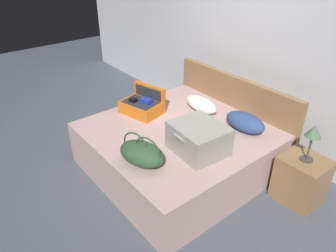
{
  "coord_description": "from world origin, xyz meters",
  "views": [
    {
      "loc": [
        2.3,
        -1.59,
        2.38
      ],
      "look_at": [
        0.0,
        0.26,
        0.63
      ],
      "focal_mm": 33.95,
      "sensor_mm": 36.0,
      "label": 1
    }
  ],
  "objects_px": {
    "pillow_center_head": "(245,122)",
    "nightstand": "(301,179)",
    "table_lamp": "(313,134)",
    "pillow_near_headboard": "(201,104)",
    "duffel_bag": "(142,153)",
    "hard_case_large": "(199,138)",
    "bed": "(177,149)",
    "hard_case_medium": "(142,105)"
  },
  "relations": [
    {
      "from": "pillow_center_head",
      "to": "nightstand",
      "type": "relative_size",
      "value": 0.96
    },
    {
      "from": "table_lamp",
      "to": "pillow_near_headboard",
      "type": "bearing_deg",
      "value": -175.72
    },
    {
      "from": "duffel_bag",
      "to": "pillow_near_headboard",
      "type": "xyz_separation_m",
      "value": [
        -0.45,
        1.21,
        -0.04
      ]
    },
    {
      "from": "hard_case_large",
      "to": "pillow_center_head",
      "type": "distance_m",
      "value": 0.68
    },
    {
      "from": "duffel_bag",
      "to": "hard_case_large",
      "type": "bearing_deg",
      "value": 71.76
    },
    {
      "from": "nightstand",
      "to": "bed",
      "type": "bearing_deg",
      "value": -151.21
    },
    {
      "from": "pillow_near_headboard",
      "to": "nightstand",
      "type": "height_order",
      "value": "pillow_near_headboard"
    },
    {
      "from": "pillow_center_head",
      "to": "table_lamp",
      "type": "height_order",
      "value": "table_lamp"
    },
    {
      "from": "hard_case_large",
      "to": "hard_case_medium",
      "type": "xyz_separation_m",
      "value": [
        -1.03,
        0.04,
        -0.05
      ]
    },
    {
      "from": "pillow_near_headboard",
      "to": "bed",
      "type": "bearing_deg",
      "value": -70.52
    },
    {
      "from": "bed",
      "to": "pillow_center_head",
      "type": "distance_m",
      "value": 0.83
    },
    {
      "from": "hard_case_medium",
      "to": "duffel_bag",
      "type": "height_order",
      "value": "duffel_bag"
    },
    {
      "from": "table_lamp",
      "to": "bed",
      "type": "bearing_deg",
      "value": -151.21
    },
    {
      "from": "hard_case_large",
      "to": "hard_case_medium",
      "type": "bearing_deg",
      "value": -177.41
    },
    {
      "from": "bed",
      "to": "pillow_center_head",
      "type": "relative_size",
      "value": 3.81
    },
    {
      "from": "hard_case_large",
      "to": "pillow_center_head",
      "type": "relative_size",
      "value": 1.16
    },
    {
      "from": "hard_case_large",
      "to": "duffel_bag",
      "type": "bearing_deg",
      "value": -103.53
    },
    {
      "from": "duffel_bag",
      "to": "pillow_center_head",
      "type": "xyz_separation_m",
      "value": [
        0.22,
        1.24,
        -0.01
      ]
    },
    {
      "from": "hard_case_large",
      "to": "duffel_bag",
      "type": "relative_size",
      "value": 1.03
    },
    {
      "from": "hard_case_large",
      "to": "nightstand",
      "type": "xyz_separation_m",
      "value": [
        0.76,
        0.76,
        -0.43
      ]
    },
    {
      "from": "hard_case_medium",
      "to": "pillow_near_headboard",
      "type": "bearing_deg",
      "value": 43.15
    },
    {
      "from": "nightstand",
      "to": "hard_case_medium",
      "type": "bearing_deg",
      "value": -158.08
    },
    {
      "from": "pillow_center_head",
      "to": "bed",
      "type": "bearing_deg",
      "value": -129.05
    },
    {
      "from": "hard_case_large",
      "to": "nightstand",
      "type": "height_order",
      "value": "hard_case_large"
    },
    {
      "from": "pillow_center_head",
      "to": "table_lamp",
      "type": "bearing_deg",
      "value": 5.92
    },
    {
      "from": "bed",
      "to": "nightstand",
      "type": "xyz_separation_m",
      "value": [
        1.19,
        0.66,
        -0.02
      ]
    },
    {
      "from": "bed",
      "to": "pillow_center_head",
      "type": "xyz_separation_m",
      "value": [
        0.47,
        0.58,
        0.37
      ]
    },
    {
      "from": "duffel_bag",
      "to": "nightstand",
      "type": "xyz_separation_m",
      "value": [
        0.94,
        1.31,
        -0.39
      ]
    },
    {
      "from": "hard_case_large",
      "to": "duffel_bag",
      "type": "xyz_separation_m",
      "value": [
        -0.18,
        -0.56,
        -0.04
      ]
    },
    {
      "from": "bed",
      "to": "table_lamp",
      "type": "xyz_separation_m",
      "value": [
        1.19,
        0.66,
        0.54
      ]
    },
    {
      "from": "table_lamp",
      "to": "nightstand",
      "type": "bearing_deg",
      "value": 0.0
    },
    {
      "from": "bed",
      "to": "pillow_near_headboard",
      "type": "bearing_deg",
      "value": 109.48
    },
    {
      "from": "bed",
      "to": "hard_case_medium",
      "type": "height_order",
      "value": "hard_case_medium"
    },
    {
      "from": "duffel_bag",
      "to": "nightstand",
      "type": "relative_size",
      "value": 1.08
    },
    {
      "from": "hard_case_large",
      "to": "hard_case_medium",
      "type": "distance_m",
      "value": 1.03
    },
    {
      "from": "duffel_bag",
      "to": "nightstand",
      "type": "height_order",
      "value": "duffel_bag"
    },
    {
      "from": "duffel_bag",
      "to": "pillow_near_headboard",
      "type": "relative_size",
      "value": 1.05
    },
    {
      "from": "hard_case_medium",
      "to": "pillow_center_head",
      "type": "bearing_deg",
      "value": 17.12
    },
    {
      "from": "hard_case_medium",
      "to": "table_lamp",
      "type": "distance_m",
      "value": 1.93
    },
    {
      "from": "hard_case_medium",
      "to": "duffel_bag",
      "type": "xyz_separation_m",
      "value": [
        0.84,
        -0.59,
        0.01
      ]
    },
    {
      "from": "bed",
      "to": "duffel_bag",
      "type": "height_order",
      "value": "duffel_bag"
    },
    {
      "from": "bed",
      "to": "nightstand",
      "type": "distance_m",
      "value": 1.36
    }
  ]
}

